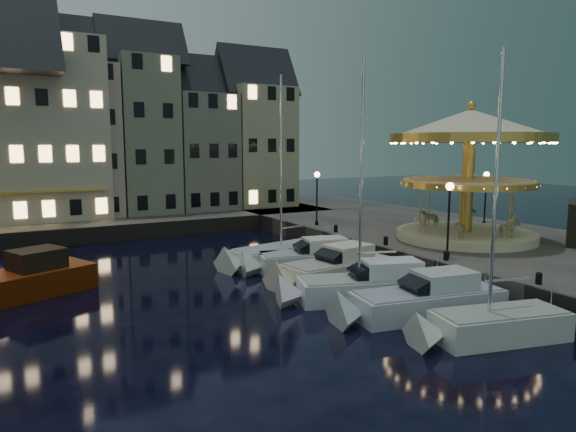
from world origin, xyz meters
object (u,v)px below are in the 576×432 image
streetlamp_c (317,190)px  motorboat_a (487,328)px  streetlamp_d (486,191)px  bollard_c (386,240)px  motorboat_e (306,260)px  carousel (469,149)px  bollard_b (446,255)px  streetlamp_b (449,209)px  bollard_a (539,277)px  bollard_d (336,228)px  red_fishing_boat (11,285)px  motorboat_c (366,287)px  motorboat_f (284,255)px  motorboat_d (332,270)px  motorboat_b (420,302)px

streetlamp_c → motorboat_a: size_ratio=0.40×
streetlamp_d → bollard_c: (-11.90, -2.50, -2.41)m
motorboat_e → carousel: size_ratio=0.74×
motorboat_a → bollard_b: bearing=54.5°
streetlamp_b → bollard_a: streetlamp_b is taller
bollard_b → bollard_d: (0.00, 10.50, 0.00)m
streetlamp_b → red_fishing_boat: (-21.22, 7.75, -3.31)m
motorboat_c → streetlamp_c: bearing=66.4°
streetlamp_c → motorboat_f: size_ratio=0.34×
streetlamp_b → bollard_b: size_ratio=7.32×
streetlamp_d → carousel: bearing=-149.6°
streetlamp_d → red_fishing_boat: 32.70m
streetlamp_c → bollard_c: bearing=-93.8°
streetlamp_b → motorboat_e: bearing=134.8°
streetlamp_c → bollard_d: size_ratio=7.32×
motorboat_e → carousel: (10.98, -2.23, 6.57)m
streetlamp_c → streetlamp_d: 13.04m
bollard_d → motorboat_e: size_ratio=0.07×
bollard_a → motorboat_f: 15.18m
bollard_b → motorboat_d: size_ratio=0.08×
streetlamp_c → motorboat_b: streetlamp_c is taller
bollard_a → carousel: 12.50m
streetlamp_d → motorboat_f: (-17.12, 1.21, -3.49)m
motorboat_e → carousel: bearing=-11.5°
streetlamp_c → bollard_a: bearing=-91.8°
bollard_a → motorboat_f: bearing=110.2°
motorboat_d → red_fishing_boat: 16.27m
motorboat_f → bollard_d: bearing=18.9°
streetlamp_c → motorboat_c: size_ratio=0.38×
bollard_a → bollard_c: size_ratio=1.00×
motorboat_b → motorboat_e: bearing=90.2°
bollard_a → streetlamp_d: bearing=47.5°
bollard_d → streetlamp_b: bearing=-86.6°
streetlamp_d → motorboat_a: bearing=-139.5°
bollard_c → motorboat_e: 5.30m
motorboat_b → motorboat_e: same height
streetlamp_b → motorboat_a: (-5.44, -7.28, -3.48)m
streetlamp_b → streetlamp_c: same height
motorboat_a → motorboat_f: motorboat_f is taller
bollard_a → motorboat_f: size_ratio=0.05×
carousel → bollard_c: bearing=170.2°
bollard_a → bollard_b: bearing=90.0°
carousel → motorboat_f: bearing=157.0°
motorboat_c → motorboat_f: 9.05m
bollard_c → motorboat_b: size_ratio=0.07×
streetlamp_d → motorboat_b: streetlamp_d is taller
streetlamp_c → streetlamp_d: same height
carousel → motorboat_d: bearing=-177.1°
streetlamp_d → bollard_b: streetlamp_d is taller
streetlamp_b → carousel: (5.31, 3.48, 3.19)m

